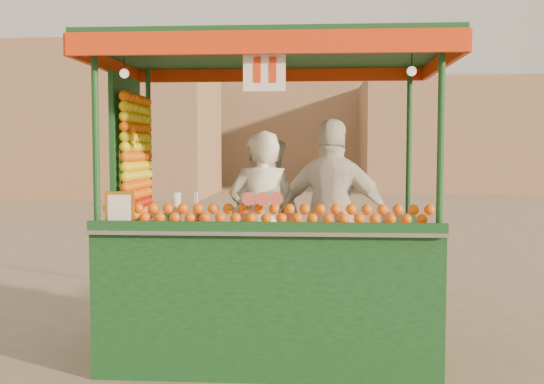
# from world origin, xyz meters

# --- Properties ---
(ground) EXTENTS (90.00, 90.00, 0.00)m
(ground) POSITION_xyz_m (0.00, 0.00, 0.00)
(ground) COLOR #746253
(ground) RESTS_ON ground
(building_left) EXTENTS (10.00, 6.00, 6.00)m
(building_left) POSITION_xyz_m (-9.00, 20.00, 3.00)
(building_left) COLOR #8A684E
(building_left) RESTS_ON ground
(building_right) EXTENTS (9.00, 6.00, 5.00)m
(building_right) POSITION_xyz_m (7.00, 24.00, 2.50)
(building_right) COLOR #8A684E
(building_right) RESTS_ON ground
(building_center) EXTENTS (14.00, 7.00, 7.00)m
(building_center) POSITION_xyz_m (-2.00, 30.00, 3.50)
(building_center) COLOR #8A684E
(building_center) RESTS_ON ground
(juice_cart) EXTENTS (3.15, 2.04, 2.86)m
(juice_cart) POSITION_xyz_m (-0.23, -0.14, 0.93)
(juice_cart) COLOR #0E3618
(juice_cart) RESTS_ON ground
(vendor_left) EXTENTS (0.69, 0.51, 1.75)m
(vendor_left) POSITION_xyz_m (-0.26, 0.15, 1.21)
(vendor_left) COLOR white
(vendor_left) RESTS_ON ground
(vendor_middle) EXTENTS (1.03, 0.95, 1.70)m
(vendor_middle) POSITION_xyz_m (-0.24, 0.32, 1.18)
(vendor_middle) COLOR beige
(vendor_middle) RESTS_ON ground
(vendor_right) EXTENTS (1.17, 0.72, 1.86)m
(vendor_right) POSITION_xyz_m (0.42, 0.04, 1.26)
(vendor_right) COLOR silver
(vendor_right) RESTS_ON ground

